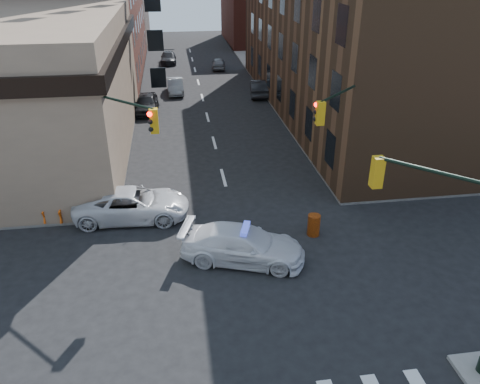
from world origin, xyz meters
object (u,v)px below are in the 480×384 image
object	(u,v)px
pickup	(132,204)
pedestrian_a	(58,186)
barrel_bank	(127,211)
police_car	(243,245)
parked_car_enear	(259,88)
barricade_nw_a	(54,215)
parked_car_wnear	(147,103)
parked_car_wfar	(175,86)
barrel_road	(314,225)
pedestrian_b	(18,205)

from	to	relation	value
pickup	pedestrian_a	world-z (taller)	pedestrian_a
pickup	barrel_bank	size ratio (longest dim) A/B	5.64
police_car	parked_car_enear	xyz separation A→B (m)	(5.60, 26.75, -0.04)
pedestrian_a	barricade_nw_a	world-z (taller)	pedestrian_a
parked_car_wnear	parked_car_wfar	xyz separation A→B (m)	(2.58, 5.77, -0.10)
parked_car_wnear	barrel_bank	size ratio (longest dim) A/B	4.53
parked_car_wnear	barrel_road	xyz separation A→B (m)	(8.74, -21.32, -0.26)
parked_car_enear	barricade_nw_a	world-z (taller)	parked_car_enear
barrel_bank	barricade_nw_a	xyz separation A→B (m)	(-3.67, 0.10, 0.04)
barrel_road	barricade_nw_a	world-z (taller)	barrel_road
parked_car_wnear	barrel_road	bearing A→B (deg)	-66.00
pedestrian_b	police_car	bearing A→B (deg)	-25.14
police_car	parked_car_wfar	world-z (taller)	police_car
pedestrian_a	pedestrian_b	bearing A→B (deg)	-100.55
parked_car_wnear	barrel_bank	distance (m)	18.58
barrel_road	parked_car_wfar	bearing A→B (deg)	102.81
police_car	barrel_road	distance (m)	4.09
pedestrian_b	barricade_nw_a	bearing A→B (deg)	-11.32
pedestrian_a	barricade_nw_a	distance (m)	2.70
pedestrian_a	pedestrian_b	xyz separation A→B (m)	(-1.45, -2.36, 0.15)
pickup	barricade_nw_a	size ratio (longest dim) A/B	5.37
parked_car_wfar	pedestrian_b	distance (m)	25.37
barrel_road	pedestrian_b	bearing A→B (deg)	167.78
police_car	pickup	xyz separation A→B (m)	(-5.14, 4.54, 0.01)
parked_car_wfar	barricade_nw_a	size ratio (longest dim) A/B	3.91
pickup	barrel_bank	xyz separation A→B (m)	(-0.26, -0.20, -0.30)
pedestrian_b	barrel_bank	world-z (taller)	pedestrian_b
parked_car_wnear	police_car	bearing A→B (deg)	-76.02
barrel_bank	barricade_nw_a	bearing A→B (deg)	178.44
parked_car_wfar	parked_car_enear	xyz separation A→B (m)	(8.00, -1.94, 0.07)
barrel_road	barrel_bank	size ratio (longest dim) A/B	1.05
parked_car_enear	barricade_nw_a	bearing A→B (deg)	63.87
parked_car_wnear	parked_car_enear	distance (m)	11.25
barricade_nw_a	pedestrian_b	bearing A→B (deg)	177.32
parked_car_enear	pedestrian_a	xyz separation A→B (m)	(-14.93, -19.64, 0.16)
pedestrian_b	parked_car_wnear	bearing A→B (deg)	70.91
parked_car_wfar	barricade_nw_a	distance (m)	25.14
parked_car_wnear	barricade_nw_a	world-z (taller)	parked_car_wnear
parked_car_wnear	pickup	bearing A→B (deg)	-88.78
parked_car_enear	parked_car_wfar	bearing A→B (deg)	-6.42
parked_car_wfar	pedestrian_a	distance (m)	22.67
parked_car_enear	barricade_nw_a	distance (m)	26.69
pickup	parked_car_wfar	distance (m)	24.30
barrel_bank	barrel_road	bearing A→B (deg)	-16.71
parked_car_enear	barrel_road	world-z (taller)	parked_car_enear
parked_car_wfar	pedestrian_b	bearing A→B (deg)	-111.06
pickup	pedestrian_a	distance (m)	4.91
parked_car_wfar	parked_car_wnear	bearing A→B (deg)	-115.90
pedestrian_a	parked_car_wnear	bearing A→B (deg)	95.63
pedestrian_a	barrel_bank	bearing A→B (deg)	-14.07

